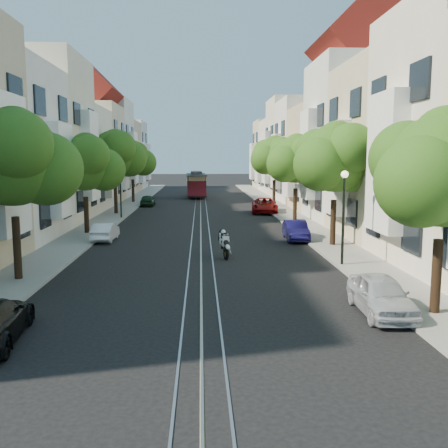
{
  "coord_description": "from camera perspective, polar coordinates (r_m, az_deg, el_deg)",
  "views": [
    {
      "loc": [
        -0.0,
        -17.58,
        4.87
      ],
      "look_at": [
        1.15,
        6.81,
        1.58
      ],
      "focal_mm": 40.0,
      "sensor_mm": 36.0,
      "label": 1
    }
  ],
  "objects": [
    {
      "name": "parked_car_w_mid",
      "position": [
        30.02,
        -13.42,
        -0.86
      ],
      "size": [
        1.18,
        3.25,
        1.06
      ],
      "primitive_type": "imported",
      "rotation": [
        0.0,
        0.0,
        3.12
      ],
      "color": "white",
      "rests_on": "ground"
    },
    {
      "name": "tree_w_a",
      "position": [
        20.82,
        -22.92,
        6.69
      ],
      "size": [
        4.93,
        4.08,
        6.68
      ],
      "color": "black",
      "rests_on": "ground"
    },
    {
      "name": "sidewalk_west",
      "position": [
        46.4,
        -11.68,
        1.56
      ],
      "size": [
        2.5,
        80.0,
        0.12
      ],
      "primitive_type": "cube",
      "color": "gray",
      "rests_on": "ground"
    },
    {
      "name": "rail_slot",
      "position": [
        45.84,
        -2.68,
        1.57
      ],
      "size": [
        0.06,
        80.0,
        0.02
      ],
      "primitive_type": "cube",
      "color": "gray",
      "rests_on": "ground"
    },
    {
      "name": "parked_car_w_far",
      "position": [
        50.49,
        -8.72,
        2.68
      ],
      "size": [
        1.36,
        3.31,
        1.13
      ],
      "primitive_type": "imported",
      "rotation": [
        0.0,
        0.0,
        3.15
      ],
      "color": "black",
      "rests_on": "ground"
    },
    {
      "name": "parked_car_e_near",
      "position": [
        16.44,
        17.49,
        -7.71
      ],
      "size": [
        1.55,
        3.64,
        1.22
      ],
      "primitive_type": "imported",
      "rotation": [
        0.0,
        0.0,
        -0.03
      ],
      "color": "silver",
      "rests_on": "ground"
    },
    {
      "name": "tree_e_d",
      "position": [
        49.1,
        5.86,
        7.62
      ],
      "size": [
        5.01,
        4.16,
        6.85
      ],
      "color": "black",
      "rests_on": "ground"
    },
    {
      "name": "cable_car",
      "position": [
        60.72,
        -3.18,
        4.66
      ],
      "size": [
        2.55,
        7.51,
        2.86
      ],
      "rotation": [
        0.0,
        0.0,
        0.03
      ],
      "color": "black",
      "rests_on": "ground"
    },
    {
      "name": "lamp_west",
      "position": [
        40.13,
        -11.77,
        4.61
      ],
      "size": [
        0.32,
        0.32,
        4.16
      ],
      "color": "black",
      "rests_on": "ground"
    },
    {
      "name": "parked_car_e_mid",
      "position": [
        29.69,
        8.21,
        -0.73
      ],
      "size": [
        1.38,
        3.56,
        1.15
      ],
      "primitive_type": "imported",
      "rotation": [
        0.0,
        0.0,
        -0.04
      ],
      "color": "#0E0B3B",
      "rests_on": "ground"
    },
    {
      "name": "lane_line",
      "position": [
        45.84,
        -2.68,
        1.56
      ],
      "size": [
        0.08,
        80.0,
        0.01
      ],
      "primitive_type": "cube",
      "color": "tan",
      "rests_on": "ground"
    },
    {
      "name": "townhouses_east",
      "position": [
        47.02,
        12.04,
        7.88
      ],
      "size": [
        7.75,
        72.0,
        12.0
      ],
      "color": "beige",
      "rests_on": "ground"
    },
    {
      "name": "ground",
      "position": [
        45.84,
        -2.68,
        1.56
      ],
      "size": [
        200.0,
        200.0,
        0.0
      ],
      "primitive_type": "plane",
      "color": "black",
      "rests_on": "ground"
    },
    {
      "name": "sidewalk_east",
      "position": [
        46.4,
        6.31,
        1.67
      ],
      "size": [
        2.5,
        80.0,
        0.12
      ],
      "primitive_type": "cube",
      "color": "gray",
      "rests_on": "ground"
    },
    {
      "name": "parked_car_e_far",
      "position": [
        43.85,
        4.66,
        2.13
      ],
      "size": [
        2.64,
        4.94,
        1.32
      ],
      "primitive_type": "imported",
      "rotation": [
        0.0,
        0.0,
        -0.1
      ],
      "color": "maroon",
      "rests_on": "ground"
    },
    {
      "name": "tree_e_c",
      "position": [
        38.25,
        8.31,
        7.18
      ],
      "size": [
        4.84,
        3.99,
        6.52
      ],
      "color": "black",
      "rests_on": "ground"
    },
    {
      "name": "rail_left",
      "position": [
        45.84,
        -3.37,
        1.57
      ],
      "size": [
        0.06,
        80.0,
        0.02
      ],
      "primitive_type": "cube",
      "color": "gray",
      "rests_on": "ground"
    },
    {
      "name": "lamp_east",
      "position": [
        22.57,
        13.53,
        2.3
      ],
      "size": [
        0.32,
        0.32,
        4.16
      ],
      "color": "black",
      "rests_on": "ground"
    },
    {
      "name": "tree_w_d",
      "position": [
        54.03,
        -10.38,
        7.26
      ],
      "size": [
        4.84,
        3.99,
        6.52
      ],
      "color": "black",
      "rests_on": "ground"
    },
    {
      "name": "tree_w_c",
      "position": [
        43.15,
        -12.34,
        7.76
      ],
      "size": [
        5.13,
        4.28,
        7.09
      ],
      "color": "black",
      "rests_on": "ground"
    },
    {
      "name": "tree_e_b",
      "position": [
        27.53,
        12.7,
        7.19
      ],
      "size": [
        4.93,
        4.08,
        6.68
      ],
      "color": "black",
      "rests_on": "ground"
    },
    {
      "name": "tree_w_b",
      "position": [
        32.36,
        -15.55,
        6.55
      ],
      "size": [
        4.72,
        3.87,
        6.27
      ],
      "color": "black",
      "rests_on": "ground"
    },
    {
      "name": "sportbike_rider",
      "position": [
        24.3,
        -0.01,
        -2.06
      ],
      "size": [
        0.58,
        1.89,
        1.35
      ],
      "rotation": [
        0.0,
        0.0,
        0.16
      ],
      "color": "black",
      "rests_on": "ground"
    },
    {
      "name": "townhouses_west",
      "position": [
        47.02,
        -17.48,
        7.57
      ],
      "size": [
        7.75,
        72.0,
        11.76
      ],
      "color": "silver",
      "rests_on": "ground"
    },
    {
      "name": "rail_right",
      "position": [
        45.84,
        -2.0,
        1.58
      ],
      "size": [
        0.06,
        80.0,
        0.02
      ],
      "primitive_type": "cube",
      "color": "gray",
      "rests_on": "ground"
    },
    {
      "name": "tree_e_a",
      "position": [
        16.27,
        23.91,
        5.34
      ],
      "size": [
        4.72,
        3.87,
        6.27
      ],
      "color": "black",
      "rests_on": "ground"
    }
  ]
}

